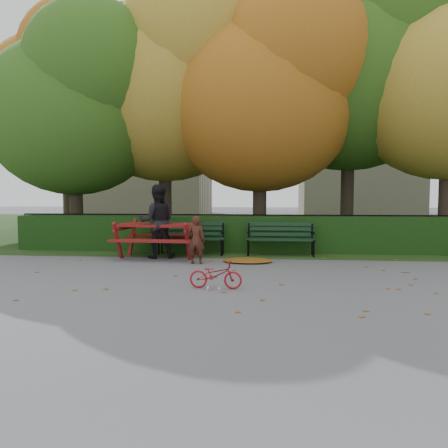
# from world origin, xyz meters

# --- Properties ---
(ground) EXTENTS (90.00, 90.00, 0.00)m
(ground) POSITION_xyz_m (0.00, 0.00, 0.00)
(ground) COLOR slate
(ground) RESTS_ON ground
(grass_strip) EXTENTS (90.00, 90.00, 0.00)m
(grass_strip) POSITION_xyz_m (0.00, 14.00, 0.01)
(grass_strip) COLOR #193912
(grass_strip) RESTS_ON ground
(building_left) EXTENTS (10.00, 7.00, 15.00)m
(building_left) POSITION_xyz_m (-9.00, 26.00, 7.50)
(building_left) COLOR #B1A68A
(building_left) RESTS_ON ground
(building_right) EXTENTS (9.00, 6.00, 12.00)m
(building_right) POSITION_xyz_m (8.00, 28.00, 6.00)
(building_right) COLOR #B1A68A
(building_right) RESTS_ON ground
(hedge) EXTENTS (13.00, 0.90, 1.00)m
(hedge) POSITION_xyz_m (0.00, 4.50, 0.50)
(hedge) COLOR black
(hedge) RESTS_ON ground
(iron_fence) EXTENTS (14.00, 0.04, 1.02)m
(iron_fence) POSITION_xyz_m (0.00, 5.30, 0.54)
(iron_fence) COLOR black
(iron_fence) RESTS_ON ground
(tree_a) EXTENTS (5.88, 5.60, 7.48)m
(tree_a) POSITION_xyz_m (-5.19, 5.58, 4.52)
(tree_a) COLOR #2D2119
(tree_a) RESTS_ON ground
(tree_b) EXTENTS (6.72, 6.40, 8.79)m
(tree_b) POSITION_xyz_m (-2.44, 6.75, 5.40)
(tree_b) COLOR #2D2119
(tree_b) RESTS_ON ground
(tree_c) EXTENTS (6.30, 6.00, 8.00)m
(tree_c) POSITION_xyz_m (0.83, 5.96, 4.82)
(tree_c) COLOR #2D2119
(tree_c) RESTS_ON ground
(tree_d) EXTENTS (7.14, 6.80, 9.58)m
(tree_d) POSITION_xyz_m (3.88, 7.23, 5.98)
(tree_d) COLOR #2D2119
(tree_d) RESTS_ON ground
(tree_f) EXTENTS (6.93, 6.60, 9.19)m
(tree_f) POSITION_xyz_m (-7.13, 9.24, 5.69)
(tree_f) COLOR #2D2119
(tree_f) RESTS_ON ground
(bench_left) EXTENTS (1.80, 0.57, 0.88)m
(bench_left) POSITION_xyz_m (-1.30, 3.70, 0.52)
(bench_left) COLOR black
(bench_left) RESTS_ON ground
(bench_right) EXTENTS (1.80, 0.57, 0.88)m
(bench_right) POSITION_xyz_m (1.10, 3.70, 0.52)
(bench_right) COLOR black
(bench_right) RESTS_ON ground
(picnic_table) EXTENTS (2.13, 1.75, 1.00)m
(picnic_table) POSITION_xyz_m (-2.05, 3.02, 0.68)
(picnic_table) COLOR maroon
(picnic_table) RESTS_ON ground
(leaf_pile) EXTENTS (1.27, 0.93, 0.08)m
(leaf_pile) POSITION_xyz_m (0.28, 2.47, 0.04)
(leaf_pile) COLOR brown
(leaf_pile) RESTS_ON ground
(leaf_scatter) EXTENTS (9.00, 5.70, 0.01)m
(leaf_scatter) POSITION_xyz_m (0.00, 0.30, 0.01)
(leaf_scatter) COLOR brown
(leaf_scatter) RESTS_ON ground
(child) EXTENTS (0.43, 0.30, 1.13)m
(child) POSITION_xyz_m (-0.91, 2.10, 0.57)
(child) COLOR #441F15
(child) RESTS_ON ground
(adult) EXTENTS (1.07, 0.92, 1.88)m
(adult) POSITION_xyz_m (-2.05, 2.90, 0.94)
(adult) COLOR black
(adult) RESTS_ON ground
(bicycle) EXTENTS (0.94, 0.38, 0.48)m
(bicycle) POSITION_xyz_m (-0.15, -0.53, 0.24)
(bicycle) COLOR #A40F1B
(bicycle) RESTS_ON ground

